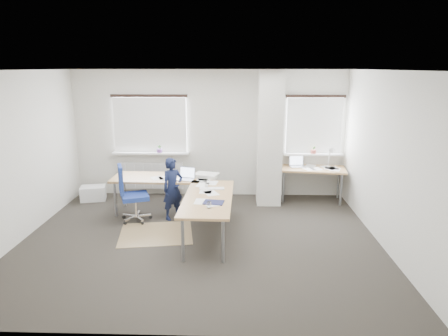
{
  "coord_description": "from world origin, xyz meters",
  "views": [
    {
      "loc": [
        0.61,
        -6.25,
        2.85
      ],
      "look_at": [
        0.38,
        0.9,
        1.03
      ],
      "focal_mm": 32.0,
      "sensor_mm": 36.0,
      "label": 1
    }
  ],
  "objects_px": {
    "desk_side": "(312,170)",
    "desk_main": "(186,188)",
    "person": "(173,189)",
    "task_chair": "(133,205)"
  },
  "relations": [
    {
      "from": "desk_main",
      "to": "desk_side",
      "type": "distance_m",
      "value": 2.93
    },
    {
      "from": "task_chair",
      "to": "person",
      "type": "distance_m",
      "value": 0.81
    },
    {
      "from": "task_chair",
      "to": "person",
      "type": "xyz_separation_m",
      "value": [
        0.74,
        0.14,
        0.29
      ]
    },
    {
      "from": "desk_side",
      "to": "task_chair",
      "type": "bearing_deg",
      "value": -151.73
    },
    {
      "from": "desk_main",
      "to": "desk_side",
      "type": "height_order",
      "value": "desk_side"
    },
    {
      "from": "desk_main",
      "to": "person",
      "type": "bearing_deg",
      "value": 142.78
    },
    {
      "from": "task_chair",
      "to": "desk_main",
      "type": "bearing_deg",
      "value": -24.79
    },
    {
      "from": "person",
      "to": "task_chair",
      "type": "bearing_deg",
      "value": 149.46
    },
    {
      "from": "desk_main",
      "to": "desk_side",
      "type": "xyz_separation_m",
      "value": [
        2.56,
        1.42,
        -0.01
      ]
    },
    {
      "from": "desk_side",
      "to": "desk_main",
      "type": "bearing_deg",
      "value": -143.05
    }
  ]
}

